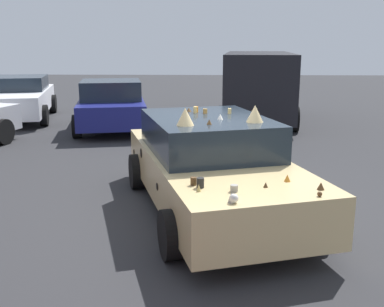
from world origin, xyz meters
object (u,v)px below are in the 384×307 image
object	(u,v)px
art_car_decorated	(211,164)
parked_van_far_right	(258,84)
parked_sedan_behind_right	(112,105)
parked_sedan_row_back_far	(20,98)

from	to	relation	value
art_car_decorated	parked_van_far_right	distance (m)	8.25
art_car_decorated	parked_sedan_behind_right	xyz separation A→B (m)	(6.68, 2.89, -0.01)
parked_van_far_right	parked_sedan_row_back_far	world-z (taller)	parked_van_far_right
art_car_decorated	parked_van_far_right	bearing A→B (deg)	152.28
parked_sedan_row_back_far	parked_sedan_behind_right	bearing A→B (deg)	51.19
art_car_decorated	parked_van_far_right	size ratio (longest dim) A/B	0.88
art_car_decorated	parked_sedan_behind_right	distance (m)	7.28
art_car_decorated	parked_sedan_behind_right	world-z (taller)	art_car_decorated
parked_van_far_right	parked_sedan_behind_right	xyz separation A→B (m)	(-1.41, 4.45, -0.52)
parked_sedan_behind_right	art_car_decorated	bearing A→B (deg)	-167.82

